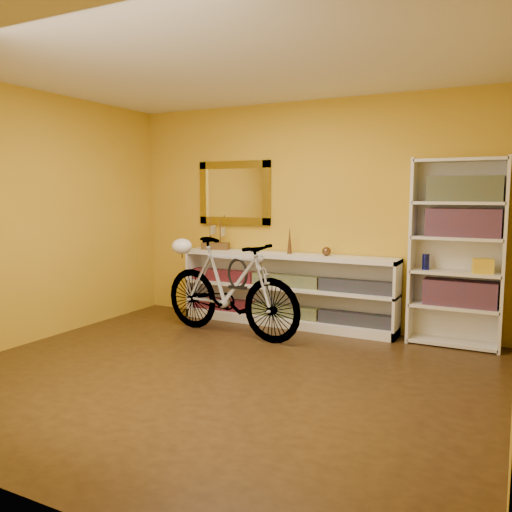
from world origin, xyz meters
The scene contains 23 objects.
floor centered at (0.00, 0.00, -0.01)m, with size 4.50×4.00×0.01m, color black.
ceiling centered at (0.00, 0.00, 2.60)m, with size 4.50×4.00×0.01m, color silver.
back_wall centered at (0.00, 2.00, 1.30)m, with size 4.50×0.01×2.60m, color #BF921C.
left_wall centered at (-2.25, 0.00, 1.30)m, with size 0.01×4.00×2.60m, color #BF921C.
gilt_mirror centered at (-0.95, 1.97, 1.55)m, with size 0.98×0.06×0.78m, color olive.
wall_socket centered at (0.90, 1.99, 0.25)m, with size 0.09×0.01×0.09m, color silver.
console_unit centered at (-0.17, 1.81, 0.42)m, with size 2.60×0.35×0.85m, color silver, non-canonical shape.
cd_row_lower centered at (-0.17, 1.79, 0.17)m, with size 2.50×0.13×0.14m, color black.
cd_row_upper centered at (-0.17, 1.79, 0.54)m, with size 2.50×0.13×0.14m, color navy.
model_ship centered at (-1.14, 1.81, 1.05)m, with size 0.34×0.13×0.41m, color #442E13, non-canonical shape.
toy_car centered at (-0.59, 1.81, 0.85)m, with size 0.00×0.00×0.00m, color black.
bronze_ornament centered at (-0.13, 1.81, 1.01)m, with size 0.05×0.05×0.32m, color #55371D.
decorative_orb centered at (0.32, 1.81, 0.90)m, with size 0.10×0.10×0.10m, color #55371D.
bookcase centered at (1.68, 1.84, 0.95)m, with size 0.90×0.30×1.90m, color silver, non-canonical shape.
book_row_a centered at (1.73, 1.84, 0.55)m, with size 0.70×0.22×0.26m, color maroon.
book_row_b centered at (1.73, 1.84, 1.25)m, with size 0.70×0.22×0.28m, color maroon.
book_row_c centered at (1.73, 1.84, 1.59)m, with size 0.70×0.22×0.25m, color #184D56.
travel_mug centered at (1.39, 1.82, 0.85)m, with size 0.07×0.07×0.16m, color navy.
red_tin centered at (1.48, 1.87, 1.54)m, with size 0.12×0.12×0.16m, color maroon.
yellow_bag centered at (1.93, 1.80, 0.84)m, with size 0.19×0.13×0.15m, color yellow.
bicycle centered at (-0.54, 1.13, 0.53)m, with size 1.82×0.47×1.07m, color silver.
helmet centered at (-1.23, 1.22, 0.94)m, with size 0.24×0.23×0.18m, color white.
u_lock centered at (-0.43, 1.12, 0.69)m, with size 0.24×0.24×0.03m, color black.
Camera 1 is at (2.24, -3.67, 1.54)m, focal length 36.38 mm.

